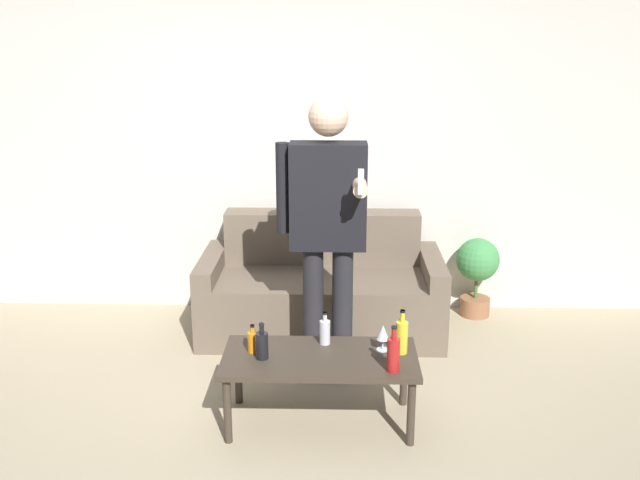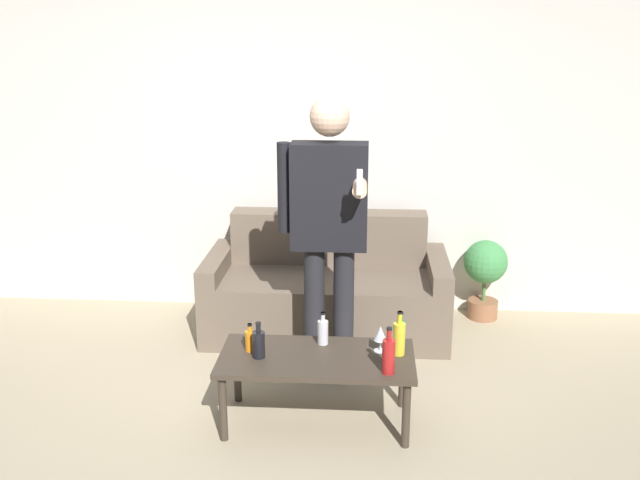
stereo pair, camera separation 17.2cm
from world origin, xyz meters
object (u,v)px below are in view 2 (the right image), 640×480
Objects in this scene: coffee_table at (317,363)px; person_standing_front at (328,218)px; couch at (327,291)px; bottle_orange at (399,338)px.

coffee_table is 0.89m from person_standing_front.
coffee_table is (0.02, -1.31, 0.06)m from couch.
bottle_orange reaches higher than coffee_table.
bottle_orange is (0.47, -1.26, 0.21)m from couch.
person_standing_front reaches higher than coffee_table.
person_standing_front is at bearing 87.22° from coffee_table.
couch is 1.36m from bottle_orange.
person_standing_front is at bearing 128.41° from bottle_orange.
couch is at bearing 93.91° from person_standing_front.
couch reaches higher than bottle_orange.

